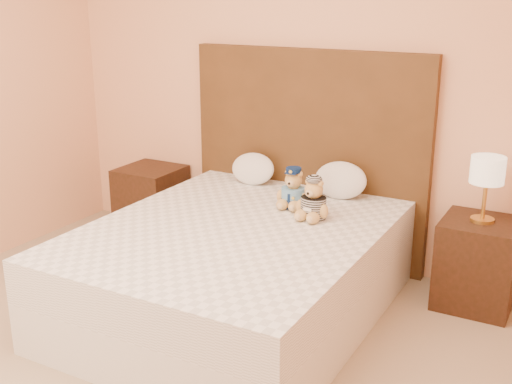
{
  "coord_description": "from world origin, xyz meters",
  "views": [
    {
      "loc": [
        1.81,
        -1.83,
        1.88
      ],
      "look_at": [
        0.0,
        1.45,
        0.7
      ],
      "focal_mm": 45.0,
      "sensor_mm": 36.0,
      "label": 1
    }
  ],
  "objects_px": {
    "nightstand_left": "(152,201)",
    "teddy_prisoner": "(314,199)",
    "bed": "(236,270)",
    "pillow_left": "(253,167)",
    "nightstand_right": "(477,263)",
    "lamp": "(487,173)",
    "teddy_police": "(293,188)",
    "pillow_right": "(340,179)"
  },
  "relations": [
    {
      "from": "bed",
      "to": "nightstand_right",
      "type": "xyz_separation_m",
      "value": [
        1.25,
        0.8,
        -0.0
      ]
    },
    {
      "from": "nightstand_left",
      "to": "teddy_police",
      "type": "xyz_separation_m",
      "value": [
        1.39,
        -0.32,
        0.4
      ]
    },
    {
      "from": "teddy_police",
      "to": "pillow_left",
      "type": "xyz_separation_m",
      "value": [
        -0.49,
        0.35,
        -0.01
      ]
    },
    {
      "from": "bed",
      "to": "lamp",
      "type": "xyz_separation_m",
      "value": [
        1.25,
        0.8,
        0.57
      ]
    },
    {
      "from": "nightstand_left",
      "to": "nightstand_right",
      "type": "height_order",
      "value": "same"
    },
    {
      "from": "pillow_left",
      "to": "pillow_right",
      "type": "xyz_separation_m",
      "value": [
        0.67,
        0.0,
        0.01
      ]
    },
    {
      "from": "bed",
      "to": "teddy_prisoner",
      "type": "relative_size",
      "value": 7.83
    },
    {
      "from": "teddy_police",
      "to": "pillow_right",
      "type": "xyz_separation_m",
      "value": [
        0.18,
        0.35,
        -0.0
      ]
    },
    {
      "from": "lamp",
      "to": "teddy_police",
      "type": "bearing_deg",
      "value": -164.03
    },
    {
      "from": "bed",
      "to": "pillow_left",
      "type": "relative_size",
      "value": 6.0
    },
    {
      "from": "nightstand_left",
      "to": "teddy_prisoner",
      "type": "distance_m",
      "value": 1.7
    },
    {
      "from": "bed",
      "to": "teddy_police",
      "type": "xyz_separation_m",
      "value": [
        0.14,
        0.48,
        0.4
      ]
    },
    {
      "from": "pillow_left",
      "to": "teddy_police",
      "type": "bearing_deg",
      "value": -35.44
    },
    {
      "from": "teddy_police",
      "to": "teddy_prisoner",
      "type": "xyz_separation_m",
      "value": [
        0.2,
        -0.14,
        -0.0
      ]
    },
    {
      "from": "bed",
      "to": "teddy_prisoner",
      "type": "bearing_deg",
      "value": 45.43
    },
    {
      "from": "bed",
      "to": "nightstand_left",
      "type": "bearing_deg",
      "value": 147.38
    },
    {
      "from": "nightstand_left",
      "to": "pillow_left",
      "type": "xyz_separation_m",
      "value": [
        0.91,
        0.03,
        0.39
      ]
    },
    {
      "from": "nightstand_right",
      "to": "pillow_right",
      "type": "relative_size",
      "value": 1.51
    },
    {
      "from": "nightstand_right",
      "to": "lamp",
      "type": "height_order",
      "value": "lamp"
    },
    {
      "from": "teddy_police",
      "to": "pillow_right",
      "type": "bearing_deg",
      "value": 60.78
    },
    {
      "from": "nightstand_left",
      "to": "lamp",
      "type": "xyz_separation_m",
      "value": [
        2.5,
        0.0,
        0.57
      ]
    },
    {
      "from": "pillow_right",
      "to": "pillow_left",
      "type": "bearing_deg",
      "value": 180.0
    },
    {
      "from": "nightstand_left",
      "to": "nightstand_right",
      "type": "xyz_separation_m",
      "value": [
        2.5,
        0.0,
        0.0
      ]
    },
    {
      "from": "bed",
      "to": "nightstand_right",
      "type": "bearing_deg",
      "value": 32.62
    },
    {
      "from": "bed",
      "to": "teddy_police",
      "type": "distance_m",
      "value": 0.65
    },
    {
      "from": "lamp",
      "to": "nightstand_left",
      "type": "bearing_deg",
      "value": 180.0
    },
    {
      "from": "nightstand_right",
      "to": "lamp",
      "type": "distance_m",
      "value": 0.57
    },
    {
      "from": "nightstand_left",
      "to": "nightstand_right",
      "type": "relative_size",
      "value": 1.0
    },
    {
      "from": "bed",
      "to": "nightstand_right",
      "type": "height_order",
      "value": "same"
    },
    {
      "from": "teddy_police",
      "to": "bed",
      "type": "bearing_deg",
      "value": -108.16
    },
    {
      "from": "bed",
      "to": "teddy_police",
      "type": "bearing_deg",
      "value": 73.56
    },
    {
      "from": "nightstand_right",
      "to": "teddy_police",
      "type": "bearing_deg",
      "value": -164.03
    },
    {
      "from": "lamp",
      "to": "teddy_prisoner",
      "type": "xyz_separation_m",
      "value": [
        -0.91,
        -0.45,
        -0.17
      ]
    },
    {
      "from": "teddy_prisoner",
      "to": "pillow_right",
      "type": "relative_size",
      "value": 0.7
    },
    {
      "from": "bed",
      "to": "lamp",
      "type": "relative_size",
      "value": 5.0
    },
    {
      "from": "lamp",
      "to": "pillow_left",
      "type": "bearing_deg",
      "value": 178.92
    },
    {
      "from": "bed",
      "to": "lamp",
      "type": "distance_m",
      "value": 1.59
    },
    {
      "from": "lamp",
      "to": "pillow_left",
      "type": "height_order",
      "value": "lamp"
    },
    {
      "from": "lamp",
      "to": "pillow_left",
      "type": "distance_m",
      "value": 1.61
    },
    {
      "from": "bed",
      "to": "pillow_left",
      "type": "height_order",
      "value": "pillow_left"
    },
    {
      "from": "nightstand_left",
      "to": "lamp",
      "type": "distance_m",
      "value": 2.56
    },
    {
      "from": "pillow_left",
      "to": "bed",
      "type": "bearing_deg",
      "value": -67.44
    }
  ]
}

